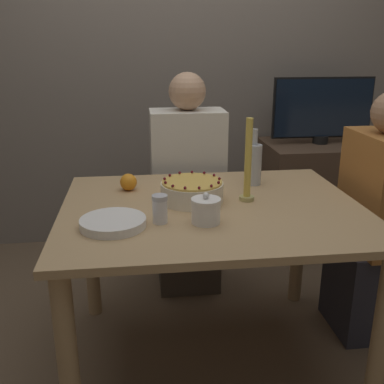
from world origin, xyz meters
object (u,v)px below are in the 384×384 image
object	(u,v)px
bottle	(254,163)
person_woman_floral	(376,234)
tv_monitor	(323,109)
sugar_bowl	(206,210)
candle	(248,167)
person_man_blue_shirt	(188,198)
cake	(192,191)
sugar_shaker	(160,209)

from	to	relation	value
bottle	person_woman_floral	world-z (taller)	person_woman_floral
person_woman_floral	tv_monitor	size ratio (longest dim) A/B	1.77
sugar_bowl	bottle	xyz separation A→B (m)	(0.29, 0.44, 0.05)
sugar_bowl	bottle	world-z (taller)	bottle
candle	person_man_blue_shirt	distance (m)	0.75
sugar_bowl	candle	xyz separation A→B (m)	(0.21, 0.22, 0.10)
cake	tv_monitor	size ratio (longest dim) A/B	0.39
candle	bottle	distance (m)	0.24
cake	sugar_bowl	xyz separation A→B (m)	(0.02, -0.24, 0.00)
cake	person_woman_floral	xyz separation A→B (m)	(0.88, 0.06, -0.27)
person_woman_floral	bottle	bearing A→B (deg)	76.43
sugar_bowl	bottle	bearing A→B (deg)	56.54
sugar_shaker	bottle	size ratio (longest dim) A/B	0.41
cake	bottle	xyz separation A→B (m)	(0.31, 0.20, 0.06)
candle	tv_monitor	distance (m)	1.28
cake	candle	xyz separation A→B (m)	(0.23, -0.02, 0.10)
bottle	person_man_blue_shirt	world-z (taller)	person_man_blue_shirt
cake	person_man_blue_shirt	size ratio (longest dim) A/B	0.21
person_man_blue_shirt	sugar_bowl	bearing A→B (deg)	87.88
sugar_bowl	sugar_shaker	world-z (taller)	sugar_bowl
person_man_blue_shirt	bottle	bearing A→B (deg)	122.01
sugar_shaker	candle	bearing A→B (deg)	28.56
cake	candle	distance (m)	0.25
person_man_blue_shirt	sugar_shaker	bearing A→B (deg)	76.70
bottle	person_man_blue_shirt	size ratio (longest dim) A/B	0.21
cake	person_man_blue_shirt	distance (m)	0.67
tv_monitor	bottle	bearing A→B (deg)	-128.97
candle	bottle	world-z (taller)	candle
sugar_shaker	tv_monitor	xyz separation A→B (m)	(1.12, 1.24, 0.17)
sugar_bowl	sugar_shaker	bearing A→B (deg)	173.05
sugar_shaker	candle	size ratio (longest dim) A/B	0.31
person_woman_floral	cake	bearing A→B (deg)	94.19
bottle	cake	bearing A→B (deg)	-147.21
person_man_blue_shirt	tv_monitor	bearing A→B (deg)	-156.45
sugar_bowl	candle	bearing A→B (deg)	47.13
sugar_shaker	tv_monitor	world-z (taller)	tv_monitor
cake	sugar_shaker	size ratio (longest dim) A/B	2.44
sugar_shaker	person_woman_floral	distance (m)	1.11
person_woman_floral	tv_monitor	distance (m)	1.06
person_man_blue_shirt	person_woman_floral	xyz separation A→B (m)	(0.83, -0.56, -0.03)
candle	sugar_shaker	bearing A→B (deg)	-151.44
sugar_shaker	person_woman_floral	size ratio (longest dim) A/B	0.09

